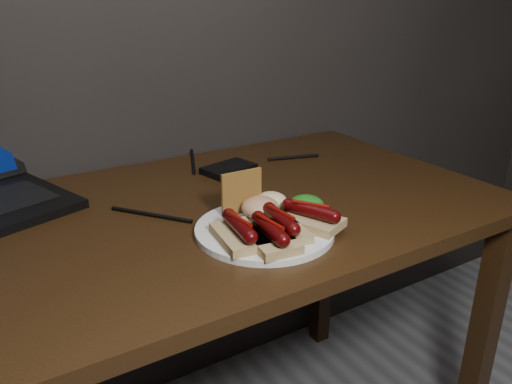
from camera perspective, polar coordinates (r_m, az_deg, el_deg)
The scene contains 12 objects.
desk at distance 1.03m, azimuth -9.62°, elevation -7.20°, with size 1.40×0.70×0.75m.
hard_drive at distance 1.22m, azimuth -3.13°, elevation 2.65°, with size 0.12×0.08×0.02m, color black.
desk_cables at distance 1.13m, azimuth -13.61°, elevation 0.28°, with size 1.03×0.45×0.01m.
plate at distance 0.91m, azimuth 0.99°, elevation -4.34°, with size 0.25×0.25×0.01m, color silver.
bread_sausage_left at distance 0.85m, azimuth -1.93°, elevation -4.56°, with size 0.08×0.12×0.04m.
bread_sausage_center at distance 0.88m, azimuth 2.84°, elevation -3.75°, with size 0.08×0.12×0.04m.
bread_sausage_right at distance 0.91m, azimuth 6.23°, elevation -2.79°, with size 0.11×0.13×0.04m.
bread_sausage_extra at distance 0.84m, azimuth 1.59°, elevation -4.89°, with size 0.08×0.12×0.04m.
crispbread at distance 0.95m, azimuth -1.65°, elevation -0.02°, with size 0.09×0.01×0.09m, color #B07A30.
salad_greens at distance 0.95m, azimuth 5.74°, elevation -1.58°, with size 0.07×0.07×0.04m, color #105110.
salsa_mound at distance 0.94m, azimuth 0.49°, elevation -1.75°, with size 0.07×0.07×0.04m, color maroon.
coleslaw_mound at distance 0.97m, azimuth 1.71°, elevation -1.08°, with size 0.06×0.06×0.04m, color white.
Camera 1 is at (-0.32, 0.53, 1.15)m, focal length 35.00 mm.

